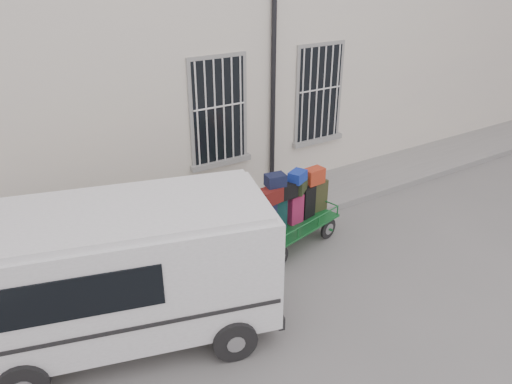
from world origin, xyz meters
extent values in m
plane|color=slate|center=(0.00, 0.00, 0.00)|extent=(80.00, 80.00, 0.00)
cube|color=beige|center=(0.00, 5.50, 3.00)|extent=(24.00, 5.00, 6.00)
cylinder|color=black|center=(0.95, 2.92, 2.80)|extent=(0.11, 0.11, 5.60)
cube|color=black|center=(-0.40, 2.98, 2.25)|extent=(1.20, 0.08, 2.20)
cube|color=gray|center=(-0.40, 2.96, 1.09)|extent=(1.45, 0.22, 0.12)
cube|color=black|center=(2.30, 2.98, 2.25)|extent=(1.20, 0.08, 2.20)
cube|color=gray|center=(2.30, 2.96, 1.09)|extent=(1.45, 0.22, 0.12)
cube|color=gray|center=(0.00, 2.20, 0.07)|extent=(24.00, 1.70, 0.15)
cylinder|color=black|center=(-0.69, 0.21, 0.22)|extent=(0.44, 0.15, 0.44)
cylinder|color=gray|center=(-0.69, 0.21, 0.22)|extent=(0.25, 0.13, 0.24)
cylinder|color=black|center=(-0.84, 0.85, 0.22)|extent=(0.44, 0.15, 0.44)
cylinder|color=gray|center=(-0.84, 0.85, 0.22)|extent=(0.25, 0.13, 0.24)
cylinder|color=black|center=(0.75, 0.55, 0.22)|extent=(0.44, 0.15, 0.44)
cylinder|color=gray|center=(0.75, 0.55, 0.22)|extent=(0.25, 0.13, 0.24)
cylinder|color=black|center=(0.60, 1.20, 0.22)|extent=(0.44, 0.15, 0.44)
cylinder|color=gray|center=(0.60, 1.20, 0.22)|extent=(0.25, 0.13, 0.24)
cube|color=#17642A|center=(-0.04, 0.70, 0.48)|extent=(2.07, 1.30, 0.04)
cylinder|color=#17642A|center=(-1.19, 0.43, 0.61)|extent=(0.25, 0.09, 0.49)
cube|color=#101D30|center=(-0.80, 0.53, 0.85)|extent=(0.48, 0.33, 0.70)
cube|color=black|center=(-0.80, 0.53, 1.21)|extent=(0.20, 0.14, 0.03)
cube|color=#0D312A|center=(-0.43, 0.73, 0.82)|extent=(0.42, 0.20, 0.65)
cube|color=black|center=(-0.43, 0.73, 1.16)|extent=(0.18, 0.13, 0.03)
cube|color=maroon|center=(0.02, 0.75, 0.79)|extent=(0.33, 0.25, 0.59)
cube|color=black|center=(0.02, 0.75, 1.10)|extent=(0.15, 0.13, 0.03)
cube|color=black|center=(0.36, 0.82, 0.83)|extent=(0.37, 0.29, 0.65)
cube|color=black|center=(0.36, 0.82, 1.16)|extent=(0.15, 0.14, 0.03)
cube|color=#282D16|center=(0.71, 0.92, 0.83)|extent=(0.42, 0.23, 0.65)
cube|color=black|center=(0.71, 0.92, 1.17)|extent=(0.18, 0.14, 0.03)
cube|color=#591711|center=(-0.68, 0.56, 1.34)|extent=(0.51, 0.35, 0.28)
cube|color=black|center=(-0.29, 0.66, 1.29)|extent=(0.48, 0.25, 0.28)
cube|color=#252D16|center=(0.09, 0.77, 1.28)|extent=(0.52, 0.50, 0.25)
cube|color=maroon|center=(0.58, 0.89, 1.31)|extent=(0.42, 0.29, 0.31)
cube|color=#101D30|center=(-0.53, 0.62, 1.59)|extent=(0.39, 0.30, 0.22)
cube|color=navy|center=(0.02, 0.69, 1.51)|extent=(0.42, 0.37, 0.21)
cube|color=silver|center=(-3.63, -0.09, 1.23)|extent=(4.56, 2.89, 1.73)
cube|color=silver|center=(-3.63, -0.09, 2.13)|extent=(4.34, 2.70, 0.10)
cube|color=black|center=(-4.43, -0.82, 1.52)|extent=(2.05, 0.60, 0.60)
cube|color=black|center=(-1.58, -0.66, 1.52)|extent=(0.40, 1.31, 0.53)
cube|color=black|center=(-1.59, -0.66, 0.41)|extent=(0.57, 1.74, 0.21)
cube|color=white|center=(-1.55, -0.67, 0.63)|extent=(0.14, 0.40, 0.12)
cylinder|color=black|center=(-5.21, -0.57, 0.33)|extent=(0.69, 0.38, 0.65)
cylinder|color=black|center=(-4.74, 1.13, 0.33)|extent=(0.69, 0.38, 0.65)
cylinder|color=black|center=(-2.52, -1.32, 0.33)|extent=(0.69, 0.38, 0.65)
cylinder|color=black|center=(-2.05, 0.39, 0.33)|extent=(0.69, 0.38, 0.65)
camera|label=1|loc=(-5.16, -6.11, 5.33)|focal=35.00mm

